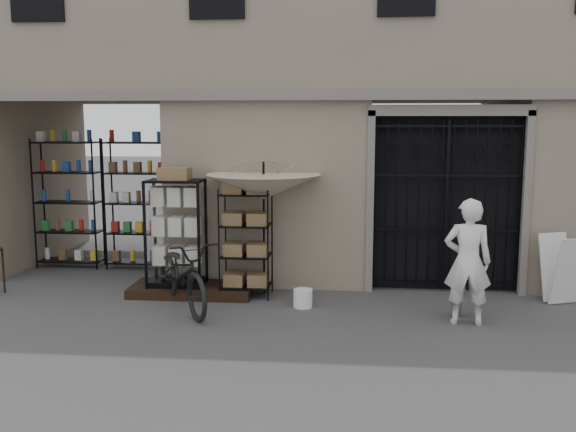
# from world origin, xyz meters

# --- Properties ---
(ground) EXTENTS (80.00, 80.00, 0.00)m
(ground) POSITION_xyz_m (0.00, 0.00, 0.00)
(ground) COLOR #242427
(ground) RESTS_ON ground
(main_building) EXTENTS (14.00, 4.00, 9.00)m
(main_building) POSITION_xyz_m (0.00, 4.00, 4.50)
(main_building) COLOR gray
(main_building) RESTS_ON ground
(shop_recess) EXTENTS (3.00, 1.70, 3.00)m
(shop_recess) POSITION_xyz_m (-4.50, 2.80, 1.50)
(shop_recess) COLOR black
(shop_recess) RESTS_ON ground
(shop_shelving) EXTENTS (2.70, 0.50, 2.50)m
(shop_shelving) POSITION_xyz_m (-4.55, 3.30, 1.25)
(shop_shelving) COLOR black
(shop_shelving) RESTS_ON ground
(iron_gate) EXTENTS (2.50, 0.21, 3.00)m
(iron_gate) POSITION_xyz_m (1.75, 2.28, 1.50)
(iron_gate) COLOR black
(iron_gate) RESTS_ON ground
(step_platform) EXTENTS (2.00, 0.90, 0.15)m
(step_platform) POSITION_xyz_m (-2.40, 1.55, 0.07)
(step_platform) COLOR black
(step_platform) RESTS_ON ground
(display_cabinet) EXTENTS (0.96, 0.70, 1.89)m
(display_cabinet) POSITION_xyz_m (-2.65, 1.53, 0.93)
(display_cabinet) COLOR black
(display_cabinet) RESTS_ON step_platform
(wire_rack) EXTENTS (0.92, 0.79, 1.78)m
(wire_rack) POSITION_xyz_m (-1.49, 1.54, 0.87)
(wire_rack) COLOR black
(wire_rack) RESTS_ON ground
(market_umbrella) EXTENTS (1.76, 1.79, 2.63)m
(market_umbrella) POSITION_xyz_m (-1.22, 1.67, 1.89)
(market_umbrella) COLOR black
(market_umbrella) RESTS_ON ground
(white_bucket) EXTENTS (0.32, 0.32, 0.28)m
(white_bucket) POSITION_xyz_m (-0.53, 0.98, 0.14)
(white_bucket) COLOR white
(white_bucket) RESTS_ON ground
(bicycle) EXTENTS (1.21, 1.32, 2.09)m
(bicycle) POSITION_xyz_m (-2.34, 0.72, 0.00)
(bicycle) COLOR black
(bicycle) RESTS_ON ground
(steel_bollard) EXTENTS (0.16, 0.16, 0.75)m
(steel_bollard) POSITION_xyz_m (1.74, 0.71, 0.38)
(steel_bollard) COLOR slate
(steel_bollard) RESTS_ON ground
(shopkeeper) EXTENTS (0.78, 1.83, 0.43)m
(shopkeeper) POSITION_xyz_m (1.81, 0.39, 0.00)
(shopkeeper) COLOR silver
(shopkeeper) RESTS_ON ground
(easel_sign) EXTENTS (0.68, 0.72, 1.06)m
(easel_sign) POSITION_xyz_m (3.47, 1.58, 0.55)
(easel_sign) COLOR silver
(easel_sign) RESTS_ON ground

